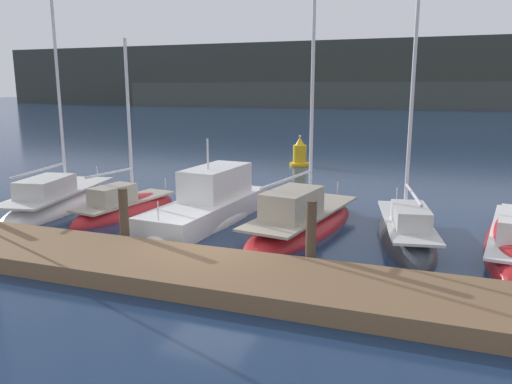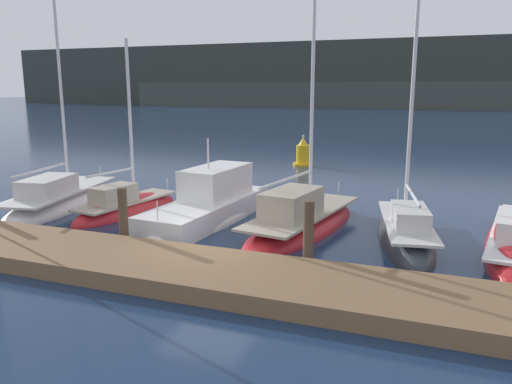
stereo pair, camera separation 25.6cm
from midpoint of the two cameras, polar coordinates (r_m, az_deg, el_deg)
ground_plane at (r=14.48m, az=-5.69°, el=-7.58°), size 400.00×400.00×0.00m
dock at (r=13.07m, az=-8.76°, el=-8.79°), size 24.08×2.80×0.45m
mooring_pile_1 at (r=15.68m, az=-15.30°, el=-2.90°), size 0.28×0.28×1.84m
mooring_pile_2 at (r=13.28m, az=5.75°, el=-5.03°), size 0.28×0.28×1.92m
sailboat_berth_1 at (r=22.01m, az=-21.93°, el=-1.24°), size 3.67×7.87×10.05m
sailboat_berth_2 at (r=20.07m, az=-15.11°, el=-2.06°), size 2.34×5.55×7.25m
motorboat_berth_3 at (r=18.48m, az=-5.86°, el=-2.32°), size 2.74×7.33×3.71m
sailboat_berth_4 at (r=17.24m, az=4.79°, el=-3.72°), size 3.36×7.62×9.46m
sailboat_berth_5 at (r=16.70m, az=16.32°, el=-4.90°), size 2.77×6.42×10.39m
channel_buoy at (r=31.41m, az=4.77°, el=4.32°), size 1.25×1.25×1.91m
hillside_backdrop at (r=131.97m, az=17.70°, el=12.47°), size 240.00×23.00×16.19m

